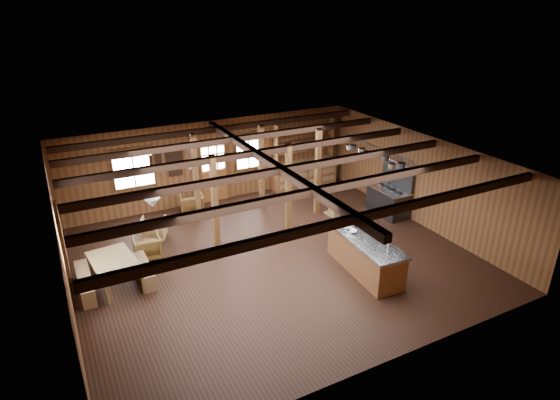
{
  "coord_description": "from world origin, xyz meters",
  "views": [
    {
      "loc": [
        -4.87,
        -9.8,
        6.44
      ],
      "look_at": [
        0.55,
        0.65,
        1.36
      ],
      "focal_mm": 30.0,
      "sensor_mm": 36.0,
      "label": 1
    }
  ],
  "objects_px": {
    "commercial_range": "(390,196)",
    "armchair_b": "(192,204)",
    "dining_table": "(117,272)",
    "kitchen_island": "(365,254)",
    "armchair_c": "(153,229)",
    "armchair_a": "(147,247)"
  },
  "relations": [
    {
      "from": "armchair_a",
      "to": "armchair_b",
      "type": "relative_size",
      "value": 0.97
    },
    {
      "from": "armchair_a",
      "to": "armchair_c",
      "type": "bearing_deg",
      "value": -107.65
    },
    {
      "from": "armchair_c",
      "to": "armchair_a",
      "type": "bearing_deg",
      "value": 89.45
    },
    {
      "from": "armchair_a",
      "to": "armchair_b",
      "type": "distance_m",
      "value": 2.93
    },
    {
      "from": "commercial_range",
      "to": "dining_table",
      "type": "xyz_separation_m",
      "value": [
        -8.55,
        -0.17,
        -0.3
      ]
    },
    {
      "from": "kitchen_island",
      "to": "commercial_range",
      "type": "relative_size",
      "value": 1.39
    },
    {
      "from": "armchair_b",
      "to": "armchair_c",
      "type": "distance_m",
      "value": 1.95
    },
    {
      "from": "commercial_range",
      "to": "armchair_a",
      "type": "bearing_deg",
      "value": 174.4
    },
    {
      "from": "armchair_c",
      "to": "kitchen_island",
      "type": "bearing_deg",
      "value": 157.85
    },
    {
      "from": "kitchen_island",
      "to": "commercial_range",
      "type": "xyz_separation_m",
      "value": [
        2.85,
        2.49,
        0.13
      ]
    },
    {
      "from": "commercial_range",
      "to": "dining_table",
      "type": "height_order",
      "value": "commercial_range"
    },
    {
      "from": "commercial_range",
      "to": "armchair_b",
      "type": "bearing_deg",
      "value": 152.65
    },
    {
      "from": "dining_table",
      "to": "armchair_c",
      "type": "bearing_deg",
      "value": -41.62
    },
    {
      "from": "commercial_range",
      "to": "armchair_a",
      "type": "relative_size",
      "value": 2.6
    },
    {
      "from": "armchair_b",
      "to": "kitchen_island",
      "type": "bearing_deg",
      "value": 128.83
    },
    {
      "from": "kitchen_island",
      "to": "armchair_b",
      "type": "distance_m",
      "value": 6.13
    },
    {
      "from": "kitchen_island",
      "to": "commercial_range",
      "type": "bearing_deg",
      "value": 45.06
    },
    {
      "from": "dining_table",
      "to": "commercial_range",
      "type": "bearing_deg",
      "value": -95.41
    },
    {
      "from": "commercial_range",
      "to": "dining_table",
      "type": "relative_size",
      "value": 1.05
    },
    {
      "from": "kitchen_island",
      "to": "commercial_range",
      "type": "height_order",
      "value": "commercial_range"
    },
    {
      "from": "kitchen_island",
      "to": "commercial_range",
      "type": "distance_m",
      "value": 3.79
    },
    {
      "from": "armchair_a",
      "to": "armchair_b",
      "type": "bearing_deg",
      "value": -126.67
    }
  ]
}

